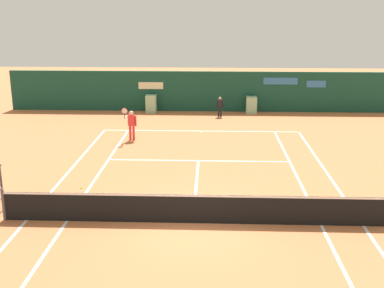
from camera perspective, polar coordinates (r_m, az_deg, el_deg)
name	(u,v)px	position (r m, az deg, el deg)	size (l,w,h in m)	color
ground_plane	(194,215)	(16.00, 0.18, -8.36)	(80.00, 80.00, 0.01)	#C67042
tennis_net	(193,208)	(15.27, 0.10, -7.51)	(12.10, 0.10, 1.07)	#4C4C51
sponsor_back_wall	(203,92)	(31.43, 1.28, 6.10)	(25.00, 1.02, 2.57)	#144233
player_on_baseline	(131,123)	(24.67, -7.13, 2.48)	(0.65, 0.63, 1.77)	red
ball_kid_centre_post	(220,105)	(29.89, 3.29, 4.54)	(0.41, 0.19, 1.24)	black
tennis_ball_near_service_line	(81,188)	(18.69, -12.86, -5.02)	(0.07, 0.07, 0.07)	#CCE033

